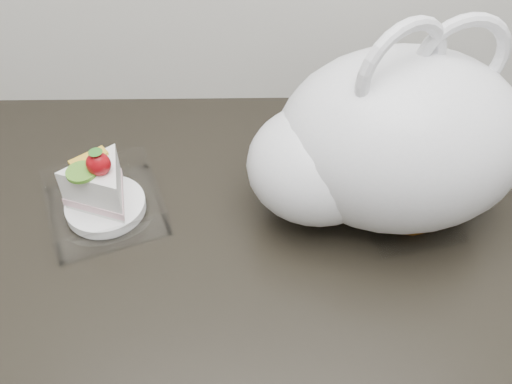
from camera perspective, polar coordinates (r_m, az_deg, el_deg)
name	(u,v)px	position (r m, az deg, el deg)	size (l,w,h in m)	color
counter	(269,363)	(1.24, 1.31, -16.72)	(2.04, 0.64, 0.90)	black
cake_tray	(103,196)	(0.88, -15.05, -0.40)	(0.21, 0.21, 0.13)	white
mooncake_wrap	(410,212)	(0.89, 15.16, -1.97)	(0.17, 0.16, 0.03)	white
plastic_bag	(384,143)	(0.82, 12.69, 4.76)	(0.45, 0.38, 0.32)	white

